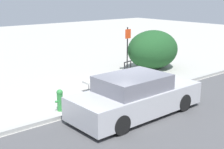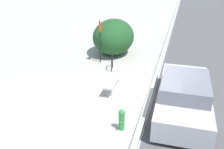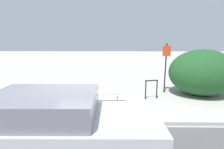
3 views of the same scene
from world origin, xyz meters
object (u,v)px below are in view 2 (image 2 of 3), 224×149
at_px(sign_post, 100,38).
at_px(fire_hydrant, 122,119).
at_px(bench, 113,80).
at_px(bike_rack, 112,60).
at_px(parked_car_near, 184,95).

bearing_deg(sign_post, fire_hydrant, -154.70).
xyz_separation_m(bench, bike_rack, (2.05, 0.63, 0.07)).
xyz_separation_m(fire_hydrant, parked_car_near, (1.76, -1.90, 0.23)).
relative_size(bench, bike_rack, 2.11).
bearing_deg(fire_hydrant, parked_car_near, -47.20).
distance_m(bench, parked_car_near, 3.10).
bearing_deg(parked_car_near, bike_rack, 50.12).
distance_m(bike_rack, parked_car_near, 4.64).
xyz_separation_m(bike_rack, parked_car_near, (-2.93, -3.60, 0.13)).
distance_m(bench, bike_rack, 2.15).
bearing_deg(parked_car_near, bench, 72.78).
bearing_deg(fire_hydrant, bench, 22.01).
bearing_deg(parked_car_near, fire_hydrant, 132.12).
relative_size(bench, sign_post, 0.76).
bearing_deg(bench, sign_post, 26.72).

